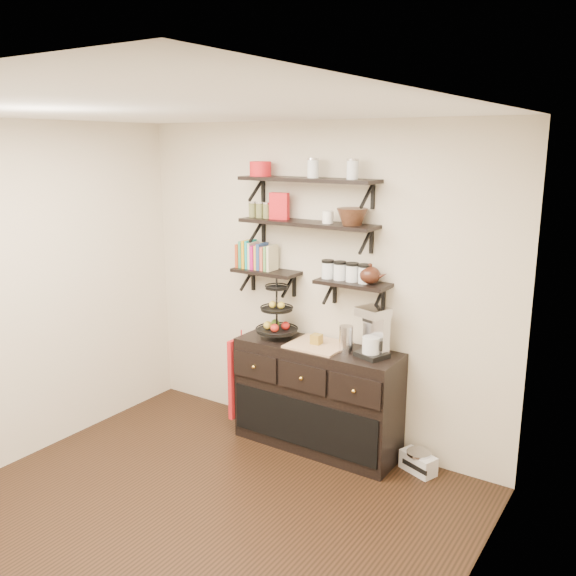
{
  "coord_description": "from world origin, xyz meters",
  "views": [
    {
      "loc": [
        2.56,
        -2.59,
        2.52
      ],
      "look_at": [
        0.12,
        1.15,
        1.45
      ],
      "focal_mm": 38.0,
      "sensor_mm": 36.0,
      "label": 1
    }
  ],
  "objects": [
    {
      "name": "left_wall",
      "position": [
        -1.75,
        0.0,
        1.35
      ],
      "size": [
        0.02,
        3.5,
        2.7
      ],
      "primitive_type": "cube",
      "color": "beige",
      "rests_on": "ground"
    },
    {
      "name": "sideboard",
      "position": [
        0.17,
        1.51,
        0.45
      ],
      "size": [
        1.4,
        0.5,
        0.92
      ],
      "color": "black",
      "rests_on": "floor"
    },
    {
      "name": "back_wall",
      "position": [
        0.0,
        1.75,
        1.35
      ],
      "size": [
        3.5,
        0.02,
        2.7
      ],
      "primitive_type": "cube",
      "color": "beige",
      "rests_on": "ground"
    },
    {
      "name": "red_pot",
      "position": [
        -0.46,
        1.61,
        2.31
      ],
      "size": [
        0.18,
        0.18,
        0.12
      ],
      "primitive_type": "cylinder",
      "color": "red",
      "rests_on": "shelf_top"
    },
    {
      "name": "teapot",
      "position": [
        0.57,
        1.63,
        1.53
      ],
      "size": [
        0.22,
        0.17,
        0.16
      ],
      "primitive_type": null,
      "rotation": [
        0.0,
        0.0,
        0.03
      ],
      "color": "#371910",
      "rests_on": "shelf_low_right"
    },
    {
      "name": "apron",
      "position": [
        -0.56,
        1.41,
        0.51
      ],
      "size": [
        0.04,
        0.31,
        0.72
      ],
      "primitive_type": "cube",
      "color": "#B41317",
      "rests_on": "sideboard"
    },
    {
      "name": "shelf_low_right",
      "position": [
        0.42,
        1.63,
        1.43
      ],
      "size": [
        0.6,
        0.25,
        0.23
      ],
      "color": "black",
      "rests_on": "back_wall"
    },
    {
      "name": "recipe_box",
      "position": [
        -0.27,
        1.61,
        2.01
      ],
      "size": [
        0.17,
        0.09,
        0.22
      ],
      "primitive_type": "cube",
      "rotation": [
        0.0,
        0.0,
        0.18
      ],
      "color": "red",
      "rests_on": "shelf_mid"
    },
    {
      "name": "walnut_bowl",
      "position": [
        0.41,
        1.61,
        1.96
      ],
      "size": [
        0.24,
        0.24,
        0.13
      ],
      "primitive_type": null,
      "color": "black",
      "rests_on": "shelf_mid"
    },
    {
      "name": "radio",
      "position": [
        1.05,
        1.59,
        0.08
      ],
      "size": [
        0.32,
        0.25,
        0.17
      ],
      "rotation": [
        0.0,
        0.0,
        -0.37
      ],
      "color": "silver",
      "rests_on": "floor"
    },
    {
      "name": "candle",
      "position": [
        0.16,
        1.51,
        0.96
      ],
      "size": [
        0.08,
        0.08,
        0.08
      ],
      "primitive_type": "cube",
      "color": "olive",
      "rests_on": "sideboard"
    },
    {
      "name": "ramekins",
      "position": [
        0.19,
        1.61,
        1.95
      ],
      "size": [
        0.09,
        0.09,
        0.1
      ],
      "primitive_type": "cylinder",
      "color": "white",
      "rests_on": "shelf_mid"
    },
    {
      "name": "coffee_maker",
      "position": [
        0.66,
        1.54,
        1.09
      ],
      "size": [
        0.27,
        0.27,
        0.4
      ],
      "rotation": [
        0.0,
        0.0,
        -0.33
      ],
      "color": "black",
      "rests_on": "sideboard"
    },
    {
      "name": "cookbooks",
      "position": [
        -0.49,
        1.63,
        1.57
      ],
      "size": [
        0.4,
        0.15,
        0.26
      ],
      "color": "#A43B16",
      "rests_on": "shelf_low_left"
    },
    {
      "name": "shelf_mid",
      "position": [
        0.0,
        1.62,
        1.88
      ],
      "size": [
        1.2,
        0.27,
        0.23
      ],
      "color": "black",
      "rests_on": "back_wall"
    },
    {
      "name": "fruit_stand",
      "position": [
        -0.23,
        1.52,
        1.08
      ],
      "size": [
        0.35,
        0.35,
        0.52
      ],
      "rotation": [
        0.0,
        0.0,
        -0.09
      ],
      "color": "black",
      "rests_on": "sideboard"
    },
    {
      "name": "shelf_low_left",
      "position": [
        -0.42,
        1.63,
        1.43
      ],
      "size": [
        0.6,
        0.25,
        0.23
      ],
      "color": "black",
      "rests_on": "back_wall"
    },
    {
      "name": "floor",
      "position": [
        0.0,
        0.0,
        0.0
      ],
      "size": [
        3.5,
        3.5,
        0.0
      ],
      "primitive_type": "plane",
      "color": "black",
      "rests_on": "ground"
    },
    {
      "name": "thermal_carafe",
      "position": [
        0.44,
        1.49,
        1.01
      ],
      "size": [
        0.11,
        0.11,
        0.22
      ],
      "primitive_type": "cylinder",
      "color": "silver",
      "rests_on": "sideboard"
    },
    {
      "name": "glass_canisters",
      "position": [
        0.36,
        1.63,
        1.51
      ],
      "size": [
        0.43,
        0.1,
        0.13
      ],
      "color": "silver",
      "rests_on": "shelf_low_right"
    },
    {
      "name": "shelf_top",
      "position": [
        0.0,
        1.62,
        2.23
      ],
      "size": [
        1.2,
        0.27,
        0.23
      ],
      "color": "black",
      "rests_on": "back_wall"
    },
    {
      "name": "ceiling",
      "position": [
        0.0,
        0.0,
        2.7
      ],
      "size": [
        3.5,
        3.5,
        0.02
      ],
      "primitive_type": "cube",
      "color": "white",
      "rests_on": "back_wall"
    },
    {
      "name": "right_wall",
      "position": [
        1.75,
        0.0,
        1.35
      ],
      "size": [
        0.02,
        3.5,
        2.7
      ],
      "primitive_type": "cube",
      "color": "beige",
      "rests_on": "ground"
    }
  ]
}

